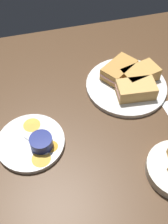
% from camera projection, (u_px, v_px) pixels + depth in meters
% --- Properties ---
extents(ground_plane, '(1.10, 1.10, 0.03)m').
position_uv_depth(ground_plane, '(114.00, 122.00, 0.91)').
color(ground_plane, '#4C331E').
extents(plate_sandwich_main, '(0.29, 0.29, 0.02)m').
position_uv_depth(plate_sandwich_main, '(126.00, 86.00, 0.98)').
color(plate_sandwich_main, silver).
rests_on(plate_sandwich_main, ground_plane).
extents(sandwich_half_near, '(0.14, 0.09, 0.05)m').
position_uv_depth(sandwich_half_near, '(136.00, 89.00, 0.93)').
color(sandwich_half_near, tan).
rests_on(sandwich_half_near, plate_sandwich_main).
extents(sandwich_half_far, '(0.15, 0.11, 0.05)m').
position_uv_depth(sandwich_half_far, '(140.00, 74.00, 0.97)').
color(sandwich_half_far, tan).
rests_on(sandwich_half_far, plate_sandwich_main).
extents(sandwich_half_extra, '(0.15, 0.14, 0.05)m').
position_uv_depth(sandwich_half_extra, '(119.00, 70.00, 0.99)').
color(sandwich_half_extra, '#C68C42').
rests_on(sandwich_half_extra, plate_sandwich_main).
extents(ramekin_dark_sauce, '(0.07, 0.07, 0.04)m').
position_uv_depth(ramekin_dark_sauce, '(120.00, 69.00, 1.00)').
color(ramekin_dark_sauce, navy).
rests_on(ramekin_dark_sauce, plate_sandwich_main).
extents(spoon_by_dark_ramekin, '(0.03, 0.10, 0.01)m').
position_uv_depth(spoon_by_dark_ramekin, '(126.00, 81.00, 0.98)').
color(spoon_by_dark_ramekin, silver).
rests_on(spoon_by_dark_ramekin, plate_sandwich_main).
extents(plate_chips_companion, '(0.21, 0.21, 0.02)m').
position_uv_depth(plate_chips_companion, '(31.00, 142.00, 0.83)').
color(plate_chips_companion, silver).
rests_on(plate_chips_companion, ground_plane).
extents(ramekin_light_gravy, '(0.07, 0.07, 0.04)m').
position_uv_depth(ramekin_light_gravy, '(41.00, 142.00, 0.80)').
color(ramekin_light_gravy, navy).
rests_on(ramekin_light_gravy, plate_chips_companion).
extents(spoon_by_gravy_ramekin, '(0.07, 0.09, 0.01)m').
position_uv_depth(spoon_by_gravy_ramekin, '(41.00, 148.00, 0.81)').
color(spoon_by_gravy_ramekin, silver).
rests_on(spoon_by_gravy_ramekin, plate_chips_companion).
extents(plantain_chip_scatter, '(0.11, 0.20, 0.01)m').
position_uv_depth(plantain_chip_scatter, '(40.00, 143.00, 0.82)').
color(plantain_chip_scatter, orange).
rests_on(plantain_chip_scatter, plate_chips_companion).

